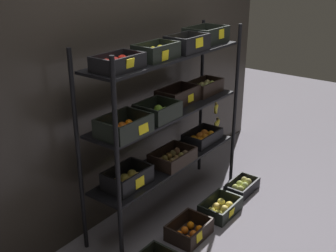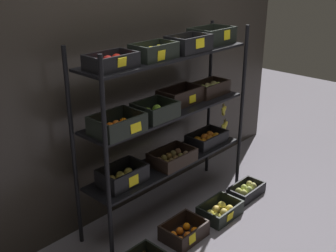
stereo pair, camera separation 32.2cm
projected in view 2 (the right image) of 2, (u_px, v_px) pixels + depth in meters
ground_plane at (168, 208)px, 3.65m from camera, size 10.00×10.00×0.00m
storefront_wall at (134, 57)px, 3.41m from camera, size 3.98×0.12×2.59m
display_rack at (170, 107)px, 3.29m from camera, size 1.70×0.41×1.53m
crate_ground_tangerine at (184, 232)px, 3.25m from camera, size 0.33×0.26×0.13m
crate_ground_apple_gold at (220, 211)px, 3.53m from camera, size 0.36×0.26×0.12m
crate_ground_pear at (246, 191)px, 3.84m from camera, size 0.36×0.21×0.10m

